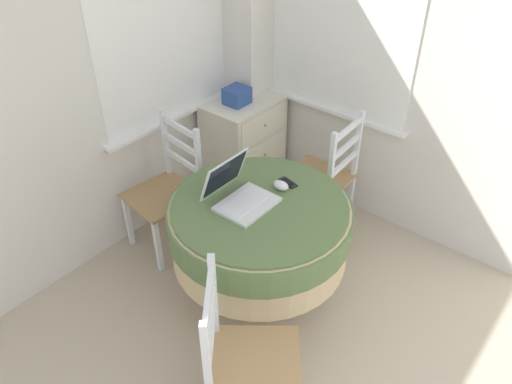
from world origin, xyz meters
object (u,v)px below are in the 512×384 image
(laptop, at_px, (239,194))
(storage_box, at_px, (237,96))
(round_dining_table, at_px, (260,227))
(dining_chair_near_back_window, at_px, (168,191))
(corner_cabinet, at_px, (244,144))
(computer_mouse, at_px, (281,185))
(cell_phone, at_px, (288,182))
(dining_chair_near_right_window, at_px, (323,178))
(dining_chair_camera_near, at_px, (244,361))

(laptop, xyz_separation_m, storage_box, (0.84, 0.75, 0.06))
(round_dining_table, relative_size, dining_chair_near_back_window, 1.13)
(laptop, relative_size, corner_cabinet, 0.44)
(computer_mouse, bearing_deg, round_dining_table, 179.63)
(laptop, xyz_separation_m, dining_chair_near_back_window, (0.06, 0.70, -0.34))
(cell_phone, xyz_separation_m, dining_chair_near_back_window, (-0.26, 0.81, -0.29))
(dining_chair_near_right_window, relative_size, dining_chair_camera_near, 1.00)
(storage_box, bearing_deg, dining_chair_camera_near, -138.07)
(round_dining_table, height_order, cell_phone, cell_phone)
(laptop, relative_size, dining_chair_near_right_window, 0.36)
(storage_box, bearing_deg, laptop, -138.19)
(laptop, bearing_deg, dining_chair_camera_near, -137.91)
(laptop, xyz_separation_m, corner_cabinet, (0.92, 0.76, -0.39))
(storage_box, bearing_deg, corner_cabinet, 3.48)
(dining_chair_near_back_window, xyz_separation_m, storage_box, (0.78, 0.05, 0.40))
(round_dining_table, relative_size, cell_phone, 8.23)
(round_dining_table, height_order, dining_chair_near_back_window, dining_chair_near_back_window)
(computer_mouse, distance_m, dining_chair_near_back_window, 0.88)
(laptop, height_order, computer_mouse, laptop)
(cell_phone, bearing_deg, dining_chair_near_back_window, 107.61)
(laptop, relative_size, cell_phone, 2.65)
(laptop, relative_size, storage_box, 2.03)
(laptop, distance_m, dining_chair_near_right_window, 0.92)
(round_dining_table, relative_size, laptop, 3.10)
(storage_box, bearing_deg, cell_phone, -121.43)
(round_dining_table, height_order, dining_chair_near_right_window, dining_chair_near_right_window)
(laptop, height_order, corner_cabinet, laptop)
(laptop, distance_m, dining_chair_near_back_window, 0.78)
(round_dining_table, distance_m, dining_chair_near_right_window, 0.82)
(corner_cabinet, xyz_separation_m, storage_box, (-0.08, -0.00, 0.45))
(round_dining_table, xyz_separation_m, laptop, (-0.05, 0.11, 0.22))
(storage_box, bearing_deg, computer_mouse, -124.79)
(cell_phone, height_order, corner_cabinet, corner_cabinet)
(dining_chair_near_back_window, bearing_deg, computer_mouse, -77.27)
(dining_chair_camera_near, bearing_deg, storage_box, 41.93)
(corner_cabinet, distance_m, storage_box, 0.46)
(dining_chair_camera_near, bearing_deg, cell_phone, 25.97)
(dining_chair_near_right_window, bearing_deg, corner_cabinet, 85.55)
(dining_chair_camera_near, bearing_deg, computer_mouse, 27.73)
(round_dining_table, distance_m, dining_chair_near_back_window, 0.81)
(computer_mouse, distance_m, dining_chair_camera_near, 1.03)
(laptop, height_order, dining_chair_near_right_window, laptop)
(round_dining_table, bearing_deg, cell_phone, 0.21)
(cell_phone, relative_size, dining_chair_near_right_window, 0.14)
(dining_chair_near_back_window, height_order, dining_chair_near_right_window, same)
(cell_phone, distance_m, storage_box, 1.01)
(cell_phone, xyz_separation_m, dining_chair_near_right_window, (0.54, 0.08, -0.29))
(dining_chair_near_right_window, relative_size, storage_box, 5.59)
(dining_chair_camera_near, distance_m, corner_cabinet, 2.03)
(storage_box, bearing_deg, round_dining_table, -132.63)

